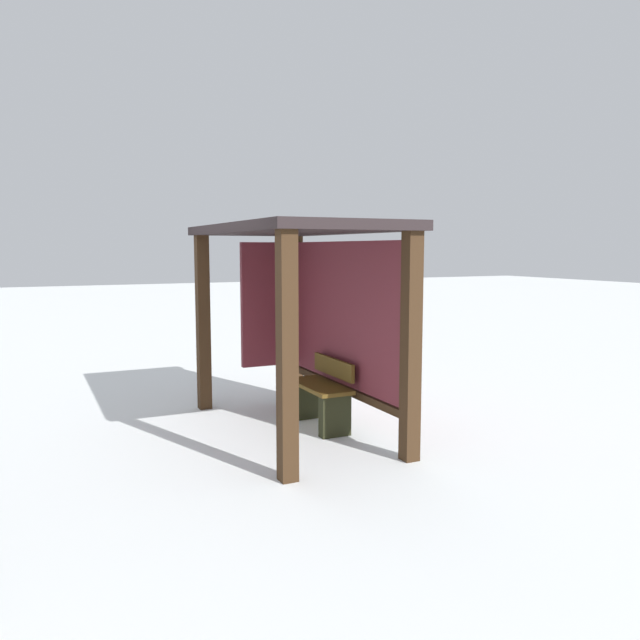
% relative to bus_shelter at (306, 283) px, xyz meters
% --- Properties ---
extents(ground_plane, '(60.00, 60.00, 0.00)m').
position_rel_bus_shelter_xyz_m(ground_plane, '(0.11, -0.22, -1.63)').
color(ground_plane, white).
extents(bus_shelter, '(3.01, 1.52, 2.27)m').
position_rel_bus_shelter_xyz_m(bus_shelter, '(0.00, 0.00, 0.00)').
color(bus_shelter, '#382414').
rests_on(bus_shelter, ground).
extents(bench_left_inside, '(0.98, 0.40, 0.77)m').
position_rel_bus_shelter_xyz_m(bench_left_inside, '(0.11, 0.13, -1.28)').
color(bench_left_inside, '#553D15').
rests_on(bench_left_inside, ground).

